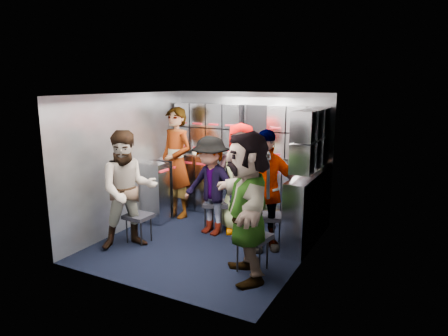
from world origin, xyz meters
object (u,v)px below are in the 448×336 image
at_px(jump_seat_mid_left, 217,205).
at_px(attendant_arc_a, 128,190).
at_px(jump_seat_center, 245,205).
at_px(attendant_arc_c, 241,178).
at_px(attendant_arc_b, 211,186).
at_px(attendant_arc_e, 247,206).
at_px(jump_seat_near_left, 138,218).
at_px(jump_seat_mid_right, 268,218).
at_px(jump_seat_near_right, 253,239).
at_px(attendant_arc_d, 264,190).
at_px(attendant_standing, 176,163).

distance_m(jump_seat_mid_left, attendant_arc_a, 1.43).
bearing_deg(jump_seat_center, attendant_arc_c, -90.00).
xyz_separation_m(jump_seat_center, attendant_arc_c, (0.00, -0.18, 0.48)).
height_order(attendant_arc_b, attendant_arc_e, attendant_arc_e).
xyz_separation_m(jump_seat_mid_left, attendant_arc_a, (-0.75, -1.14, 0.42)).
bearing_deg(jump_seat_near_left, attendant_arc_c, 44.45).
height_order(jump_seat_center, jump_seat_mid_right, jump_seat_mid_right).
height_order(jump_seat_mid_right, attendant_arc_b, attendant_arc_b).
relative_size(jump_seat_mid_left, attendant_arc_e, 0.28).
height_order(jump_seat_near_right, attendant_arc_e, attendant_arc_e).
bearing_deg(attendant_arc_b, jump_seat_near_right, -29.01).
relative_size(jump_seat_mid_left, attendant_arc_b, 0.33).
xyz_separation_m(jump_seat_mid_right, jump_seat_near_right, (0.14, -0.85, 0.02)).
height_order(jump_seat_near_left, attendant_arc_c, attendant_arc_c).
bearing_deg(attendant_arc_d, attendant_arc_a, 168.18).
xyz_separation_m(attendant_standing, attendant_arc_c, (1.27, -0.15, -0.09)).
distance_m(jump_seat_near_left, attendant_standing, 1.36).
height_order(attendant_standing, attendant_arc_e, attendant_standing).
height_order(attendant_arc_a, attendant_arc_c, attendant_arc_c).
height_order(jump_seat_mid_left, attendant_standing, attendant_standing).
bearing_deg(jump_seat_center, attendant_arc_b, -125.71).
xyz_separation_m(jump_seat_near_left, attendant_arc_c, (1.10, 1.08, 0.47)).
bearing_deg(jump_seat_mid_right, jump_seat_center, 140.80).
distance_m(jump_seat_mid_left, attendant_arc_d, 1.06).
xyz_separation_m(attendant_arc_a, attendant_arc_e, (1.80, -0.06, 0.05)).
bearing_deg(attendant_arc_d, attendant_arc_c, 103.38).
distance_m(jump_seat_center, attendant_arc_b, 0.71).
height_order(attendant_standing, attendant_arc_c, attendant_standing).
bearing_deg(jump_seat_mid_left, attendant_arc_b, -90.00).
relative_size(jump_seat_near_left, attendant_arc_a, 0.25).
height_order(jump_seat_mid_left, jump_seat_center, jump_seat_mid_left).
relative_size(attendant_arc_b, attendant_arc_d, 0.90).
relative_size(attendant_arc_c, attendant_arc_d, 1.01).
bearing_deg(attendant_arc_d, attendant_arc_b, 132.71).
height_order(jump_seat_center, attendant_arc_c, attendant_arc_c).
xyz_separation_m(jump_seat_near_left, jump_seat_near_right, (1.80, -0.06, 0.04)).
xyz_separation_m(jump_seat_mid_right, attendant_arc_d, (-0.00, -0.18, 0.45)).
bearing_deg(jump_seat_mid_left, attendant_arc_c, 19.43).
distance_m(jump_seat_near_right, attendant_arc_d, 0.81).
xyz_separation_m(attendant_arc_a, attendant_arc_c, (1.10, 1.26, 0.02)).
bearing_deg(attendant_arc_d, jump_seat_mid_right, 52.59).
xyz_separation_m(attendant_standing, attendant_arc_d, (1.84, -0.61, -0.10)).
height_order(attendant_arc_c, attendant_arc_d, attendant_arc_c).
relative_size(jump_seat_center, attendant_arc_d, 0.26).
bearing_deg(jump_seat_center, attendant_standing, -178.72).
relative_size(jump_seat_near_left, attendant_arc_d, 0.25).
xyz_separation_m(attendant_arc_b, attendant_arc_c, (0.35, 0.30, 0.09)).
bearing_deg(attendant_arc_b, jump_seat_mid_right, 10.74).
relative_size(jump_seat_mid_left, attendant_standing, 0.26).
distance_m(jump_seat_near_left, attendant_arc_c, 1.61).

